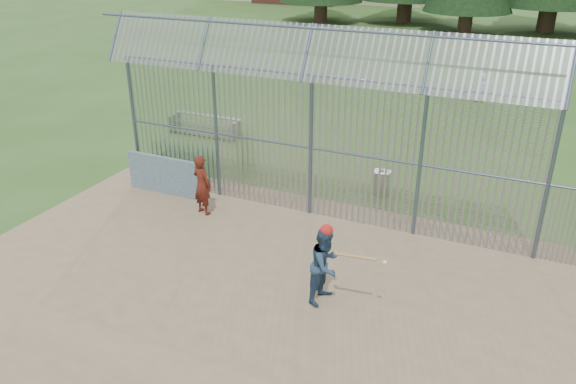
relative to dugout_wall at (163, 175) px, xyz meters
The scene contains 11 objects.
ground 5.47m from the dugout_wall, 32.23° to the right, with size 120.00×120.00×0.00m, color #2D511E.
dirt_infield 5.75m from the dugout_wall, 36.47° to the right, with size 14.00×10.00×0.02m, color #756047.
dugout_wall is the anchor object (origin of this frame).
batter 7.24m from the dugout_wall, 25.87° to the right, with size 0.84×0.65×1.73m, color navy.
onlooker 1.97m from the dugout_wall, 19.94° to the right, with size 0.64×0.42×1.75m, color maroon.
bg_kid_standing 16.77m from the dugout_wall, 63.58° to the left, with size 0.66×0.43×1.35m, color gray.
bg_kid_seated 16.41m from the dugout_wall, 66.02° to the left, with size 0.49×0.21×0.84m, color slate.
batting_gear 7.44m from the dugout_wall, 25.59° to the right, with size 1.49×0.38×0.55m.
trash_can 6.69m from the dugout_wall, 24.48° to the left, with size 0.56×0.56×0.82m.
bleacher 5.63m from the dugout_wall, 109.46° to the left, with size 3.00×0.95×0.72m.
backstop_fence 6.66m from the dugout_wall, ahead, with size 20.09×0.81×5.30m.
Camera 1 is at (5.42, -9.91, 7.31)m, focal length 35.00 mm.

